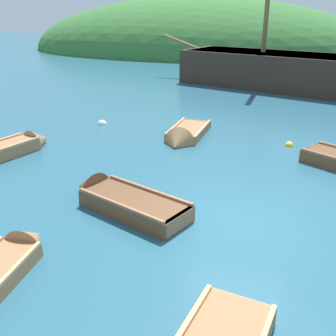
# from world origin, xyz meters

# --- Properties ---
(ground_plane) EXTENTS (120.00, 120.00, 0.00)m
(ground_plane) POSITION_xyz_m (0.00, 0.00, 0.00)
(ground_plane) COLOR #285B70
(shore_hill) EXTENTS (37.41, 18.40, 11.20)m
(shore_hill) POSITION_xyz_m (-9.75, 35.31, 0.00)
(shore_hill) COLOR #387033
(shore_hill) RESTS_ON ground
(sailing_ship) EXTENTS (17.35, 8.37, 12.69)m
(sailing_ship) POSITION_xyz_m (1.57, 16.52, 0.78)
(sailing_ship) COLOR #38281E
(sailing_ship) RESTS_ON ground
(rowboat_portside) EXTENTS (1.86, 3.72, 0.91)m
(rowboat_portside) POSITION_xyz_m (-7.91, 2.06, 0.14)
(rowboat_portside) COLOR #9E7047
(rowboat_portside) RESTS_ON ground
(rowboat_outer_left) EXTENTS (3.54, 2.22, 1.05)m
(rowboat_outer_left) POSITION_xyz_m (-2.86, -0.26, 0.14)
(rowboat_outer_left) COLOR brown
(rowboat_outer_left) RESTS_ON ground
(rowboat_center) EXTENTS (1.23, 3.09, 1.12)m
(rowboat_center) POSITION_xyz_m (-2.78, 5.49, 0.08)
(rowboat_center) COLOR #9E7047
(rowboat_center) RESTS_ON ground
(buoy_yellow) EXTENTS (0.31, 0.31, 0.31)m
(buoy_yellow) POSITION_xyz_m (0.97, 5.85, 0.00)
(buoy_yellow) COLOR yellow
(buoy_yellow) RESTS_ON ground
(buoy_white) EXTENTS (0.38, 0.38, 0.38)m
(buoy_white) POSITION_xyz_m (-6.60, 6.38, 0.00)
(buoy_white) COLOR white
(buoy_white) RESTS_ON ground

